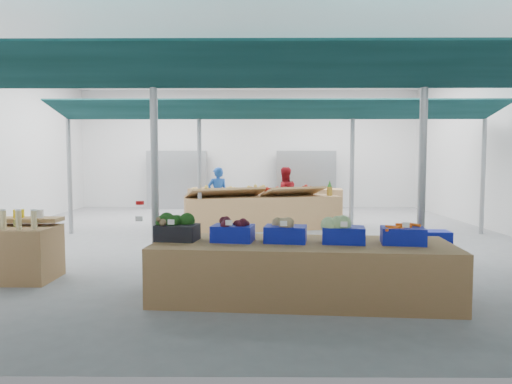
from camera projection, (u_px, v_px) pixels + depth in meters
floor at (242, 237)px, 10.06m from camera, size 13.00×13.00×0.00m
hall at (244, 122)px, 11.31m from camera, size 13.00×13.00×13.00m
pole_grid at (280, 154)px, 8.18m from camera, size 10.00×4.60×3.00m
awnings at (280, 99)px, 8.12m from camera, size 9.50×7.08×0.30m
back_shelving_left at (177, 180)px, 15.99m from camera, size 2.00×0.50×2.00m
back_shelving_right at (306, 180)px, 15.96m from camera, size 2.00×0.50×2.00m
veg_counter at (302, 271)px, 5.58m from camera, size 3.69×1.49×0.70m
fruit_counter at (262, 213)px, 11.22m from camera, size 3.89×1.69×0.81m
far_counter at (265, 202)px, 14.01m from camera, size 4.72×1.45×0.84m
crate_stack at (433, 249)px, 7.20m from camera, size 0.51×0.37×0.59m
vendor_left at (218, 195)px, 12.31m from camera, size 0.62×0.47×1.51m
vendor_right at (284, 195)px, 12.29m from camera, size 0.84×0.72×1.51m
crate_broccoli at (177, 228)px, 5.68m from camera, size 0.55×0.44×0.35m
crate_beets at (233, 231)px, 5.62m from camera, size 0.55×0.44×0.29m
crate_celeriac at (286, 230)px, 5.56m from camera, size 0.55×0.44×0.31m
crate_cabbage at (344, 230)px, 5.50m from camera, size 0.55×0.44×0.35m
crate_carrots at (403, 235)px, 5.44m from camera, size 0.55×0.44×0.29m
sparrow at (162, 222)px, 5.57m from camera, size 0.12×0.09×0.11m
pole_ribbon at (140, 204)px, 6.42m from camera, size 0.12×0.12×0.28m
apple_heap_yellow at (227, 190)px, 10.91m from camera, size 2.02×1.43×0.27m
apple_heap_red at (293, 190)px, 11.26m from camera, size 1.66×1.26×0.27m
pineapple at (330, 188)px, 11.45m from camera, size 0.14×0.14×0.39m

